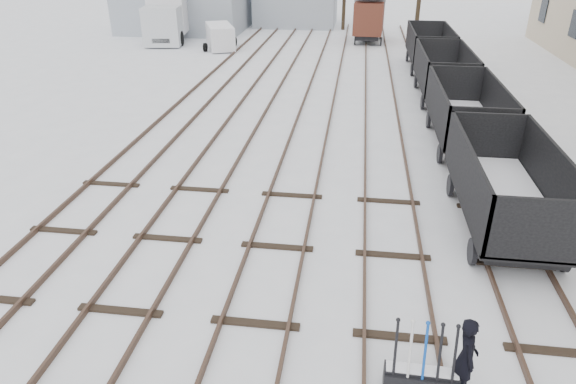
# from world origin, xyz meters

# --- Properties ---
(ground) EXTENTS (120.00, 120.00, 0.00)m
(ground) POSITION_xyz_m (0.00, 0.00, 0.00)
(ground) COLOR white
(ground) RESTS_ON ground
(tracks) EXTENTS (13.90, 52.00, 0.16)m
(tracks) POSITION_xyz_m (-0.00, 13.67, 0.07)
(tracks) COLOR black
(tracks) RESTS_ON ground
(shed_left) EXTENTS (10.00, 8.00, 4.10)m
(shed_left) POSITION_xyz_m (-13.00, 36.00, 2.05)
(shed_left) COLOR #969FAA
(shed_left) RESTS_ON ground
(ground_frame) EXTENTS (1.31, 0.46, 1.49)m
(ground_frame) POSITION_xyz_m (3.27, -1.32, 0.28)
(ground_frame) COLOR black
(ground_frame) RESTS_ON ground
(worker) EXTENTS (0.39, 0.59, 1.62)m
(worker) POSITION_xyz_m (4.00, -1.22, 0.81)
(worker) COLOR black
(worker) RESTS_ON ground
(freight_wagon_a) EXTENTS (2.37, 5.92, 2.42)m
(freight_wagon_a) POSITION_xyz_m (6.00, 4.85, 0.92)
(freight_wagon_a) COLOR black
(freight_wagon_a) RESTS_ON ground
(freight_wagon_b) EXTENTS (2.37, 5.92, 2.42)m
(freight_wagon_b) POSITION_xyz_m (6.00, 11.25, 0.92)
(freight_wagon_b) COLOR black
(freight_wagon_b) RESTS_ON ground
(freight_wagon_c) EXTENTS (2.37, 5.92, 2.42)m
(freight_wagon_c) POSITION_xyz_m (6.00, 17.65, 0.92)
(freight_wagon_c) COLOR black
(freight_wagon_c) RESTS_ON ground
(freight_wagon_d) EXTENTS (2.37, 5.92, 2.42)m
(freight_wagon_d) POSITION_xyz_m (6.00, 24.05, 0.92)
(freight_wagon_d) COLOR black
(freight_wagon_d) RESTS_ON ground
(box_van_wagon) EXTENTS (2.56, 4.48, 3.32)m
(box_van_wagon) POSITION_xyz_m (2.42, 32.45, 1.93)
(box_van_wagon) COLOR black
(box_van_wagon) RESTS_ON ground
(lorry) EXTENTS (3.43, 8.30, 3.65)m
(lorry) POSITION_xyz_m (-12.79, 31.43, 1.88)
(lorry) COLOR black
(lorry) RESTS_ON ground
(panel_van) EXTENTS (2.93, 4.13, 1.67)m
(panel_van) POSITION_xyz_m (-8.08, 28.35, 0.87)
(panel_van) COLOR silver
(panel_van) RESTS_ON ground
(crane) EXTENTS (1.67, 4.71, 8.06)m
(crane) POSITION_xyz_m (-13.41, 35.21, 2.12)
(crane) COLOR #2E2E33
(crane) RESTS_ON ground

